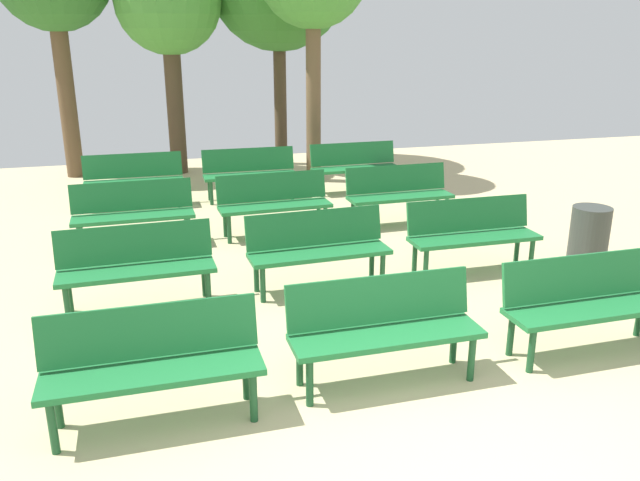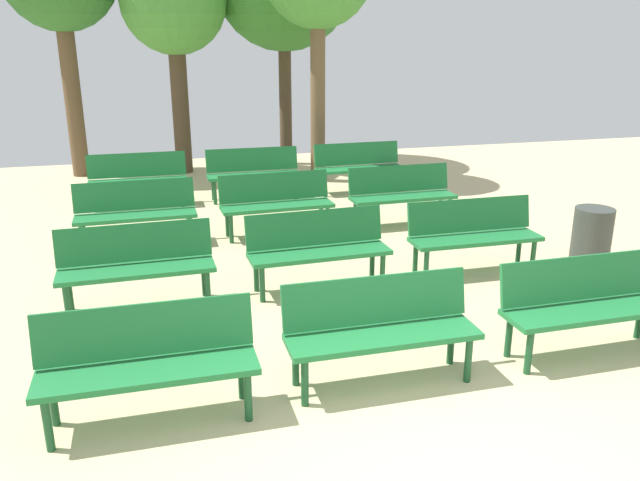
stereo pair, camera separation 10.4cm
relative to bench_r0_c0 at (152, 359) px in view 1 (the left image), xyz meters
name	(u,v)px [view 1 (the left image)]	position (x,y,z in m)	size (l,w,h in m)	color
bench_r0_c0	(152,359)	(0.00, 0.00, 0.00)	(1.60, 0.49, 0.87)	#1E7238
bench_r0_c1	(384,324)	(1.86, 0.09, 0.00)	(1.60, 0.48, 0.87)	#1E7238
bench_r0_c2	(587,299)	(3.82, 0.08, 0.00)	(1.60, 0.49, 0.87)	#1E7238
bench_r1_c0	(136,262)	(-0.09, 2.18, 0.00)	(1.61, 0.52, 0.87)	#1E7238
bench_r1_c1	(318,245)	(1.88, 2.20, 0.00)	(1.62, 0.54, 0.87)	#1E7238
bench_r1_c2	(472,231)	(3.83, 2.22, 0.00)	(1.60, 0.49, 0.87)	#1E7238
bench_r2_c0	(133,210)	(-0.12, 4.32, 0.00)	(1.61, 0.51, 0.87)	#1E7238
bench_r2_c1	(274,200)	(1.83, 4.32, 0.00)	(1.62, 0.54, 0.87)	#1E7238
bench_r2_c2	(399,191)	(3.76, 4.34, 0.00)	(1.61, 0.51, 0.87)	#1E7238
bench_r3_c0	(134,177)	(-0.10, 6.46, 0.00)	(1.60, 0.48, 0.87)	#1E7238
bench_r3_c1	(250,171)	(1.84, 6.44, 0.00)	(1.61, 0.50, 0.87)	#1E7238
bench_r3_c2	(355,164)	(3.79, 6.49, 0.00)	(1.61, 0.50, 0.87)	#1E7238
tree_0	(168,4)	(0.81, 9.04, 2.80)	(2.06, 2.06, 4.40)	#4C3A28
trash_bin	(589,235)	(5.38, 2.04, -0.14)	(0.48, 0.48, 0.73)	#383D38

